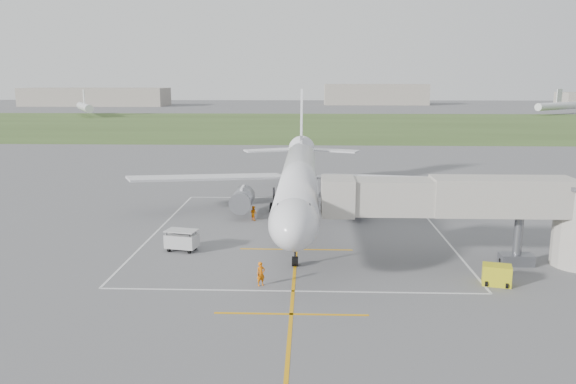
{
  "coord_description": "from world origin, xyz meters",
  "views": [
    {
      "loc": [
        1.07,
        -57.83,
        14.86
      ],
      "look_at": [
        -0.96,
        -4.0,
        4.0
      ],
      "focal_mm": 35.0,
      "sensor_mm": 36.0,
      "label": 1
    }
  ],
  "objects_px": {
    "baggage_cart": "(182,240)",
    "ramp_worker_wing": "(254,213)",
    "ramp_worker_nose": "(261,274)",
    "jet_bridge": "(492,208)",
    "gpu_unit": "(497,275)",
    "airliner": "(299,180)"
  },
  "relations": [
    {
      "from": "airliner",
      "to": "ramp_worker_wing",
      "type": "relative_size",
      "value": 29.66
    },
    {
      "from": "gpu_unit",
      "to": "ramp_worker_nose",
      "type": "relative_size",
      "value": 1.28
    },
    {
      "from": "airliner",
      "to": "baggage_cart",
      "type": "xyz_separation_m",
      "value": [
        -10.07,
        -11.48,
        -3.43
      ]
    },
    {
      "from": "gpu_unit",
      "to": "baggage_cart",
      "type": "distance_m",
      "value": 26.06
    },
    {
      "from": "ramp_worker_nose",
      "to": "ramp_worker_wing",
      "type": "xyz_separation_m",
      "value": [
        -2.44,
        19.33,
        -0.11
      ]
    },
    {
      "from": "ramp_worker_wing",
      "to": "jet_bridge",
      "type": "bearing_deg",
      "value": -170.92
    },
    {
      "from": "ramp_worker_nose",
      "to": "ramp_worker_wing",
      "type": "distance_m",
      "value": 19.49
    },
    {
      "from": "airliner",
      "to": "ramp_worker_wing",
      "type": "distance_m",
      "value": 6.04
    },
    {
      "from": "gpu_unit",
      "to": "baggage_cart",
      "type": "relative_size",
      "value": 0.76
    },
    {
      "from": "airliner",
      "to": "jet_bridge",
      "type": "relative_size",
      "value": 2.0
    },
    {
      "from": "airliner",
      "to": "ramp_worker_wing",
      "type": "bearing_deg",
      "value": -175.38
    },
    {
      "from": "gpu_unit",
      "to": "ramp_worker_wing",
      "type": "height_order",
      "value": "ramp_worker_wing"
    },
    {
      "from": "baggage_cart",
      "to": "ramp_worker_wing",
      "type": "height_order",
      "value": "baggage_cart"
    },
    {
      "from": "ramp_worker_wing",
      "to": "baggage_cart",
      "type": "bearing_deg",
      "value": 107.79
    },
    {
      "from": "jet_bridge",
      "to": "gpu_unit",
      "type": "xyz_separation_m",
      "value": [
        -0.81,
        -4.66,
        -4.0
      ]
    },
    {
      "from": "baggage_cart",
      "to": "jet_bridge",
      "type": "bearing_deg",
      "value": 6.71
    },
    {
      "from": "airliner",
      "to": "ramp_worker_nose",
      "type": "bearing_deg",
      "value": -96.89
    },
    {
      "from": "baggage_cart",
      "to": "airliner",
      "type": "bearing_deg",
      "value": 61.6
    },
    {
      "from": "jet_bridge",
      "to": "ramp_worker_wing",
      "type": "height_order",
      "value": "jet_bridge"
    },
    {
      "from": "gpu_unit",
      "to": "ramp_worker_wing",
      "type": "relative_size",
      "value": 1.45
    },
    {
      "from": "jet_bridge",
      "to": "ramp_worker_wing",
      "type": "bearing_deg",
      "value": 146.0
    },
    {
      "from": "baggage_cart",
      "to": "ramp_worker_wing",
      "type": "distance_m",
      "value": 12.26
    }
  ]
}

